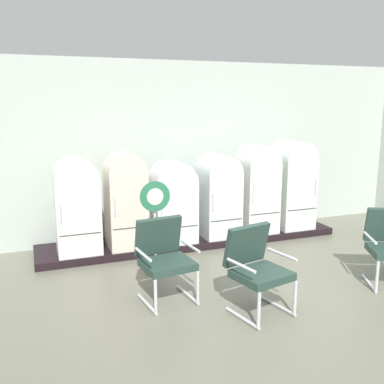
{
  "coord_description": "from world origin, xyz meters",
  "views": [
    {
      "loc": [
        -2.57,
        -3.79,
        2.43
      ],
      "look_at": [
        -0.11,
        2.75,
        0.97
      ],
      "focal_mm": 40.55,
      "sensor_mm": 36.0,
      "label": 1
    }
  ],
  "objects_px": {
    "refrigerator_1": "(125,197)",
    "refrigerator_5": "(292,182)",
    "refrigerator_4": "(257,186)",
    "armchair_center": "(256,265)",
    "sign_stand": "(155,230)",
    "refrigerator_2": "(173,200)",
    "refrigerator_3": "(218,193)",
    "armchair_left": "(164,255)",
    "refrigerator_0": "(77,203)"
  },
  "relations": [
    {
      "from": "refrigerator_3",
      "to": "armchair_center",
      "type": "xyz_separation_m",
      "value": [
        -0.65,
        -2.54,
        -0.31
      ]
    },
    {
      "from": "refrigerator_1",
      "to": "refrigerator_3",
      "type": "bearing_deg",
      "value": 0.53
    },
    {
      "from": "refrigerator_2",
      "to": "armchair_center",
      "type": "distance_m",
      "value": 2.51
    },
    {
      "from": "sign_stand",
      "to": "armchair_center",
      "type": "bearing_deg",
      "value": -63.74
    },
    {
      "from": "refrigerator_4",
      "to": "armchair_center",
      "type": "distance_m",
      "value": 2.89
    },
    {
      "from": "armchair_center",
      "to": "refrigerator_3",
      "type": "bearing_deg",
      "value": 75.69
    },
    {
      "from": "refrigerator_0",
      "to": "refrigerator_1",
      "type": "distance_m",
      "value": 0.76
    },
    {
      "from": "refrigerator_1",
      "to": "refrigerator_4",
      "type": "height_order",
      "value": "refrigerator_4"
    },
    {
      "from": "refrigerator_2",
      "to": "armchair_left",
      "type": "height_order",
      "value": "refrigerator_2"
    },
    {
      "from": "sign_stand",
      "to": "refrigerator_3",
      "type": "bearing_deg",
      "value": 34.45
    },
    {
      "from": "refrigerator_3",
      "to": "armchair_center",
      "type": "distance_m",
      "value": 2.64
    },
    {
      "from": "refrigerator_1",
      "to": "sign_stand",
      "type": "bearing_deg",
      "value": -77.23
    },
    {
      "from": "armchair_center",
      "to": "refrigerator_0",
      "type": "bearing_deg",
      "value": 125.22
    },
    {
      "from": "refrigerator_2",
      "to": "sign_stand",
      "type": "relative_size",
      "value": 1.02
    },
    {
      "from": "armchair_center",
      "to": "refrigerator_1",
      "type": "bearing_deg",
      "value": 111.41
    },
    {
      "from": "refrigerator_5",
      "to": "sign_stand",
      "type": "bearing_deg",
      "value": -161.61
    },
    {
      "from": "armchair_left",
      "to": "refrigerator_3",
      "type": "bearing_deg",
      "value": 49.83
    },
    {
      "from": "refrigerator_0",
      "to": "refrigerator_1",
      "type": "bearing_deg",
      "value": 3.06
    },
    {
      "from": "refrigerator_2",
      "to": "refrigerator_3",
      "type": "bearing_deg",
      "value": 3.3
    },
    {
      "from": "refrigerator_3",
      "to": "armchair_left",
      "type": "relative_size",
      "value": 1.41
    },
    {
      "from": "refrigerator_5",
      "to": "armchair_center",
      "type": "bearing_deg",
      "value": -130.21
    },
    {
      "from": "refrigerator_0",
      "to": "sign_stand",
      "type": "bearing_deg",
      "value": -43.1
    },
    {
      "from": "refrigerator_1",
      "to": "refrigerator_4",
      "type": "xyz_separation_m",
      "value": [
        2.38,
        -0.02,
        0.02
      ]
    },
    {
      "from": "refrigerator_4",
      "to": "armchair_left",
      "type": "distance_m",
      "value": 2.95
    },
    {
      "from": "armchair_left",
      "to": "armchair_center",
      "type": "xyz_separation_m",
      "value": [
        0.91,
        -0.7,
        0.0
      ]
    },
    {
      "from": "armchair_left",
      "to": "sign_stand",
      "type": "relative_size",
      "value": 0.76
    },
    {
      "from": "refrigerator_5",
      "to": "refrigerator_4",
      "type": "bearing_deg",
      "value": -177.67
    },
    {
      "from": "refrigerator_1",
      "to": "refrigerator_5",
      "type": "relative_size",
      "value": 0.95
    },
    {
      "from": "refrigerator_1",
      "to": "refrigerator_5",
      "type": "bearing_deg",
      "value": 0.19
    },
    {
      "from": "refrigerator_4",
      "to": "armchair_center",
      "type": "xyz_separation_m",
      "value": [
        -1.39,
        -2.5,
        -0.38
      ]
    },
    {
      "from": "armchair_center",
      "to": "sign_stand",
      "type": "bearing_deg",
      "value": 116.26
    },
    {
      "from": "refrigerator_4",
      "to": "refrigerator_2",
      "type": "bearing_deg",
      "value": -179.51
    },
    {
      "from": "refrigerator_3",
      "to": "refrigerator_2",
      "type": "bearing_deg",
      "value": -176.7
    },
    {
      "from": "refrigerator_4",
      "to": "refrigerator_5",
      "type": "relative_size",
      "value": 0.98
    },
    {
      "from": "refrigerator_2",
      "to": "armchair_center",
      "type": "xyz_separation_m",
      "value": [
        0.2,
        -2.49,
        -0.26
      ]
    },
    {
      "from": "refrigerator_1",
      "to": "sign_stand",
      "type": "relative_size",
      "value": 1.14
    },
    {
      "from": "refrigerator_0",
      "to": "armchair_left",
      "type": "height_order",
      "value": "refrigerator_0"
    },
    {
      "from": "refrigerator_3",
      "to": "refrigerator_4",
      "type": "height_order",
      "value": "refrigerator_4"
    },
    {
      "from": "refrigerator_0",
      "to": "refrigerator_1",
      "type": "xyz_separation_m",
      "value": [
        0.76,
        0.04,
        0.02
      ]
    },
    {
      "from": "refrigerator_3",
      "to": "armchair_left",
      "type": "height_order",
      "value": "refrigerator_3"
    },
    {
      "from": "sign_stand",
      "to": "refrigerator_4",
      "type": "bearing_deg",
      "value": 23.45
    },
    {
      "from": "sign_stand",
      "to": "refrigerator_0",
      "type": "bearing_deg",
      "value": 136.9
    },
    {
      "from": "armchair_left",
      "to": "sign_stand",
      "type": "height_order",
      "value": "sign_stand"
    },
    {
      "from": "refrigerator_0",
      "to": "refrigerator_3",
      "type": "bearing_deg",
      "value": 1.34
    },
    {
      "from": "refrigerator_0",
      "to": "refrigerator_5",
      "type": "xyz_separation_m",
      "value": [
        3.89,
        0.05,
        0.06
      ]
    },
    {
      "from": "refrigerator_2",
      "to": "refrigerator_3",
      "type": "relative_size",
      "value": 0.95
    },
    {
      "from": "sign_stand",
      "to": "armchair_left",
      "type": "bearing_deg",
      "value": -98.85
    },
    {
      "from": "refrigerator_4",
      "to": "armchair_center",
      "type": "relative_size",
      "value": 1.55
    },
    {
      "from": "refrigerator_1",
      "to": "refrigerator_5",
      "type": "xyz_separation_m",
      "value": [
        3.13,
        0.01,
        0.04
      ]
    },
    {
      "from": "refrigerator_1",
      "to": "armchair_center",
      "type": "xyz_separation_m",
      "value": [
        0.99,
        -2.52,
        -0.36
      ]
    }
  ]
}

